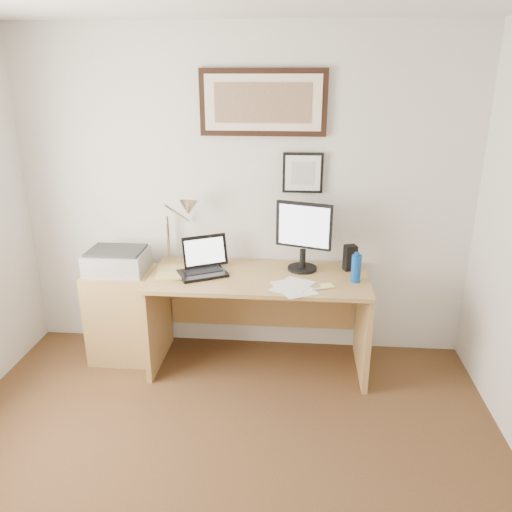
# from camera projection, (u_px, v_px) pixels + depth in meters

# --- Properties ---
(wall_back) EXTENTS (3.50, 0.02, 2.50)m
(wall_back) POSITION_uv_depth(u_px,v_px,m) (243.00, 197.00, 3.84)
(wall_back) COLOR silver
(wall_back) RESTS_ON ground
(side_cabinet) EXTENTS (0.50, 0.40, 0.73)m
(side_cabinet) POSITION_uv_depth(u_px,v_px,m) (124.00, 314.00, 3.92)
(side_cabinet) COLOR #A37B44
(side_cabinet) RESTS_ON floor
(water_bottle) EXTENTS (0.07, 0.07, 0.20)m
(water_bottle) POSITION_uv_depth(u_px,v_px,m) (356.00, 269.00, 3.52)
(water_bottle) COLOR #0C46A1
(water_bottle) RESTS_ON desk
(bottle_cap) EXTENTS (0.04, 0.04, 0.02)m
(bottle_cap) POSITION_uv_depth(u_px,v_px,m) (357.00, 254.00, 3.48)
(bottle_cap) COLOR #0C46A1
(bottle_cap) RESTS_ON water_bottle
(speaker) EXTENTS (0.11, 0.10, 0.19)m
(speaker) POSITION_uv_depth(u_px,v_px,m) (350.00, 258.00, 3.73)
(speaker) COLOR black
(speaker) RESTS_ON desk
(paper_sheet_a) EXTENTS (0.35, 0.39, 0.00)m
(paper_sheet_a) POSITION_uv_depth(u_px,v_px,m) (294.00, 288.00, 3.44)
(paper_sheet_a) COLOR white
(paper_sheet_a) RESTS_ON desk
(paper_sheet_b) EXTENTS (0.33, 0.37, 0.00)m
(paper_sheet_b) POSITION_uv_depth(u_px,v_px,m) (293.00, 286.00, 3.46)
(paper_sheet_b) COLOR white
(paper_sheet_b) RESTS_ON desk
(sticky_pad) EXTENTS (0.10, 0.10, 0.01)m
(sticky_pad) POSITION_uv_depth(u_px,v_px,m) (328.00, 286.00, 3.46)
(sticky_pad) COLOR #FFFA78
(sticky_pad) RESTS_ON desk
(marker_pen) EXTENTS (0.14, 0.06, 0.02)m
(marker_pen) POSITION_uv_depth(u_px,v_px,m) (322.00, 288.00, 3.41)
(marker_pen) COLOR silver
(marker_pen) RESTS_ON desk
(book) EXTENTS (0.27, 0.33, 0.02)m
(book) POSITION_uv_depth(u_px,v_px,m) (157.00, 273.00, 3.67)
(book) COLOR tan
(book) RESTS_ON desk
(desk) EXTENTS (1.60, 0.70, 0.75)m
(desk) POSITION_uv_depth(u_px,v_px,m) (260.00, 300.00, 3.81)
(desk) COLOR #A37B44
(desk) RESTS_ON floor
(laptop) EXTENTS (0.41, 0.43, 0.26)m
(laptop) POSITION_uv_depth(u_px,v_px,m) (203.00, 265.00, 3.69)
(laptop) COLOR black
(laptop) RESTS_ON desk
(lcd_monitor) EXTENTS (0.41, 0.22, 0.52)m
(lcd_monitor) POSITION_uv_depth(u_px,v_px,m) (303.00, 233.00, 3.67)
(lcd_monitor) COLOR black
(lcd_monitor) RESTS_ON desk
(printer) EXTENTS (0.44, 0.34, 0.18)m
(printer) POSITION_uv_depth(u_px,v_px,m) (117.00, 261.00, 3.76)
(printer) COLOR #A2A2A5
(printer) RESTS_ON side_cabinet
(desk_lamp) EXTENTS (0.29, 0.27, 0.53)m
(desk_lamp) POSITION_uv_depth(u_px,v_px,m) (186.00, 210.00, 3.72)
(desk_lamp) COLOR silver
(desk_lamp) RESTS_ON desk
(picture_large) EXTENTS (0.92, 0.04, 0.47)m
(picture_large) POSITION_uv_depth(u_px,v_px,m) (263.00, 103.00, 3.57)
(picture_large) COLOR black
(picture_large) RESTS_ON wall_back
(picture_small) EXTENTS (0.30, 0.03, 0.30)m
(picture_small) POSITION_uv_depth(u_px,v_px,m) (303.00, 173.00, 3.71)
(picture_small) COLOR black
(picture_small) RESTS_ON wall_back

